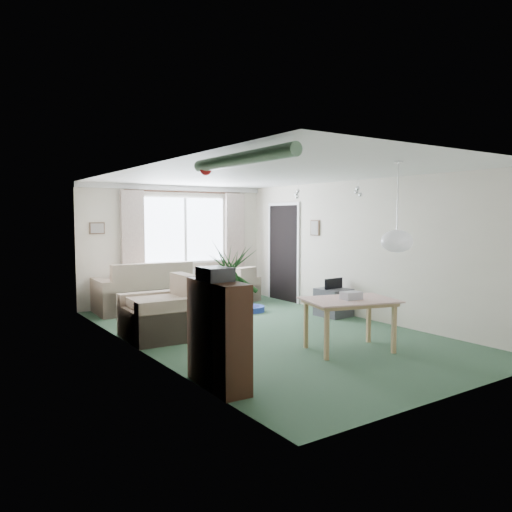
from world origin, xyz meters
TOP-DOWN VIEW (x-y plane):
  - ground at (0.00, 0.00)m, footprint 6.50×6.50m
  - window at (0.20, 3.23)m, footprint 1.80×0.03m
  - curtain_rod at (0.20, 3.15)m, footprint 2.60×0.03m
  - curtain_left at (-0.95, 3.13)m, footprint 0.45×0.08m
  - curtain_right at (1.35, 3.13)m, footprint 0.45×0.08m
  - radiator at (0.20, 3.19)m, footprint 1.20×0.10m
  - doorway at (1.99, 2.20)m, footprint 0.03×0.95m
  - pendant_lamp at (0.20, -2.30)m, footprint 0.36×0.36m
  - tinsel_garland at (-1.92, -2.30)m, footprint 1.60×1.60m
  - bauble_cluster_a at (1.30, 0.90)m, footprint 0.20×0.20m
  - bauble_cluster_b at (1.60, -0.30)m, footprint 0.20×0.20m
  - wall_picture_back at (-1.60, 3.23)m, footprint 0.28×0.03m
  - wall_picture_right at (1.98, 1.20)m, footprint 0.03×0.24m
  - sofa at (-0.85, 2.75)m, footprint 1.90×1.08m
  - armchair_corner at (1.08, 2.69)m, footprint 1.00×0.98m
  - armchair_left at (-1.50, 0.58)m, footprint 1.01×1.07m
  - coffee_table at (0.40, 2.69)m, footprint 0.92×0.71m
  - photo_frame at (0.31, 2.66)m, footprint 0.12×0.04m
  - bookshelf at (-1.84, -1.73)m, footprint 0.35×0.92m
  - hifi_box at (-1.87, -1.73)m, footprint 0.29×0.36m
  - houseplant at (-1.65, -1.67)m, footprint 0.72×0.72m
  - dining_table at (0.29, -1.46)m, footprint 1.21×0.96m
  - gift_box at (0.29, -1.49)m, footprint 0.26×0.20m
  - tv_cube at (1.70, 0.36)m, footprint 0.52×0.57m
  - pet_bed at (0.71, 1.53)m, footprint 0.60×0.60m

SIDE VIEW (x-z plane):
  - ground at x=0.00m, z-range 0.00..0.00m
  - pet_bed at x=0.71m, z-range 0.00..0.10m
  - coffee_table at x=0.40m, z-range 0.00..0.37m
  - tv_cube at x=1.70m, z-range 0.00..0.49m
  - dining_table at x=0.29m, z-range 0.00..0.66m
  - armchair_corner at x=1.08m, z-range 0.00..0.73m
  - radiator at x=0.20m, z-range 0.12..0.68m
  - photo_frame at x=0.31m, z-range 0.37..0.53m
  - armchair_left at x=-1.50m, z-range 0.00..0.91m
  - sofa at x=-0.85m, z-range 0.00..0.93m
  - bookshelf at x=-1.84m, z-range 0.00..1.11m
  - gift_box at x=0.29m, z-range 0.66..0.78m
  - houseplant at x=-1.65m, z-range 0.00..1.47m
  - doorway at x=1.99m, z-range 0.00..2.00m
  - hifi_box at x=-1.87m, z-range 1.11..1.25m
  - curtain_left at x=-0.95m, z-range 0.27..2.27m
  - curtain_right at x=1.35m, z-range 0.27..2.27m
  - pendant_lamp at x=0.20m, z-range 1.30..1.66m
  - window at x=0.20m, z-range 0.85..2.15m
  - wall_picture_back at x=-1.60m, z-range 1.44..1.66m
  - wall_picture_right at x=1.98m, z-range 1.40..1.70m
  - bauble_cluster_a at x=1.30m, z-range 2.12..2.32m
  - bauble_cluster_b at x=1.60m, z-range 2.12..2.32m
  - curtain_rod at x=0.20m, z-range 2.25..2.29m
  - tinsel_garland at x=-1.92m, z-range 2.22..2.34m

